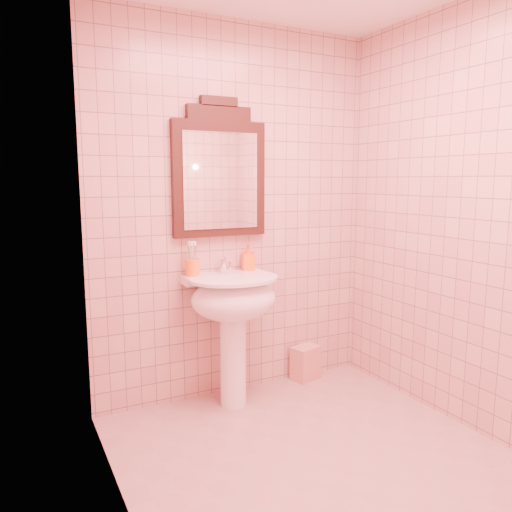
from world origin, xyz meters
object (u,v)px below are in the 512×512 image
pedestal_sink (233,308)px  mirror (220,173)px  towel (306,363)px  soap_dispenser (248,257)px  toothbrush_cup (192,267)px

pedestal_sink → mirror: bearing=90.0°
pedestal_sink → towel: pedestal_sink is taller
soap_dispenser → towel: size_ratio=0.72×
toothbrush_cup → soap_dispenser: size_ratio=1.11×
soap_dispenser → mirror: bearing=-177.4°
mirror → toothbrush_cup: mirror is taller
mirror → soap_dispenser: 0.60m
pedestal_sink → mirror: mirror is taller
toothbrush_cup → soap_dispenser: (0.41, 0.02, 0.03)m
pedestal_sink → mirror: size_ratio=0.97×
pedestal_sink → toothbrush_cup: size_ratio=4.32×
toothbrush_cup → towel: bearing=0.5°
soap_dispenser → towel: (0.47, -0.01, -0.83)m
mirror → soap_dispenser: (0.19, -0.03, -0.57)m
pedestal_sink → toothbrush_cup: (-0.22, 0.15, 0.26)m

